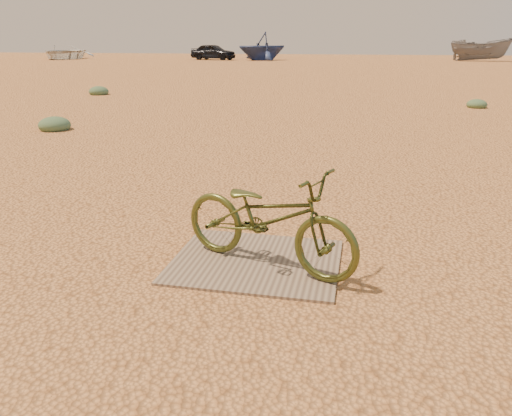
% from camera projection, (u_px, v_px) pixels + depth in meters
% --- Properties ---
extents(ground, '(120.00, 120.00, 0.00)m').
position_uv_depth(ground, '(207.00, 265.00, 4.05)').
color(ground, tan).
rests_on(ground, ground).
extents(plywood_board, '(1.35, 1.13, 0.02)m').
position_uv_depth(plywood_board, '(256.00, 261.00, 4.09)').
color(plywood_board, '#88745B').
rests_on(plywood_board, ground).
extents(bicycle, '(1.62, 1.03, 0.81)m').
position_uv_depth(bicycle, '(268.00, 218.00, 3.87)').
color(bicycle, '#42491C').
rests_on(bicycle, plywood_board).
extents(car, '(4.24, 2.41, 1.36)m').
position_uv_depth(car, '(213.00, 52.00, 44.19)').
color(car, black).
rests_on(car, ground).
extents(boat_near_left, '(4.82, 6.31, 1.22)m').
position_uv_depth(boat_near_left, '(63.00, 52.00, 45.86)').
color(boat_near_left, silver).
rests_on(boat_near_left, ground).
extents(boat_far_left, '(5.93, 5.89, 2.36)m').
position_uv_depth(boat_far_left, '(262.00, 46.00, 43.18)').
color(boat_far_left, navy).
rests_on(boat_far_left, ground).
extents(boat_mid_right, '(4.93, 2.42, 1.83)m').
position_uv_depth(boat_mid_right, '(480.00, 50.00, 41.49)').
color(boat_mid_right, slate).
rests_on(boat_mid_right, ground).
extents(kale_a, '(0.63, 0.63, 0.35)m').
position_uv_depth(kale_a, '(55.00, 130.00, 10.09)').
color(kale_a, '#56704E').
rests_on(kale_a, ground).
extents(kale_b, '(0.53, 0.53, 0.29)m').
position_uv_depth(kale_b, '(476.00, 108.00, 13.36)').
color(kale_b, '#56704E').
rests_on(kale_b, ground).
extents(kale_c, '(0.64, 0.64, 0.35)m').
position_uv_depth(kale_c, '(99.00, 95.00, 16.52)').
color(kale_c, '#56704E').
rests_on(kale_c, ground).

